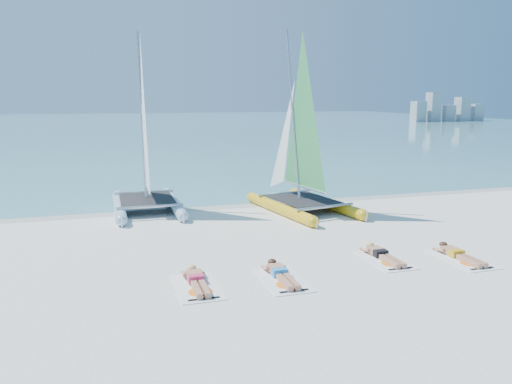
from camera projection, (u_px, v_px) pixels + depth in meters
The scene contains 14 objects.
ground at pixel (259, 243), 14.96m from camera, with size 140.00×140.00×0.00m, color white.
sea at pixel (135, 126), 74.20m from camera, with size 140.00×115.00×0.01m, color #73B2C0.
wet_sand_strip at pixel (219, 205), 20.13m from camera, with size 140.00×1.40×0.01m, color beige.
distant_skyline at pixel (446, 110), 88.08m from camera, with size 14.00×2.00×5.00m.
catamaran_blue at pixel (145, 155), 19.06m from camera, with size 2.49×5.18×7.07m.
catamaran_yellow at pixel (297, 152), 19.26m from camera, with size 3.36×5.72×7.10m.
towel_a at pixel (198, 287), 11.51m from camera, with size 1.00×1.85×0.02m, color white.
sunbather_a at pixel (196, 279), 11.67m from camera, with size 0.37×1.73×0.26m.
towel_b at pixel (283, 280), 11.94m from camera, with size 1.00×1.85×0.02m, color white.
sunbather_b at pixel (280, 273), 12.10m from camera, with size 0.37×1.73×0.26m.
towel_c at pixel (385, 260), 13.41m from camera, with size 1.00×1.85×0.02m, color white.
sunbather_c at pixel (381, 254), 13.57m from camera, with size 0.37×1.73×0.26m.
towel_d at pixel (462, 260), 13.42m from camera, with size 1.00×1.85×0.02m, color white.
sunbather_d at pixel (458, 254), 13.58m from camera, with size 0.37×1.73×0.26m.
Camera 1 is at (-4.24, -13.76, 4.34)m, focal length 35.00 mm.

